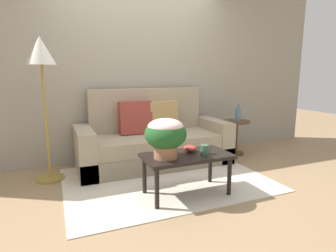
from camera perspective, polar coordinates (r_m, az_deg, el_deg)
name	(u,v)px	position (r m, az deg, el deg)	size (l,w,h in m)	color
ground_plane	(171,184)	(3.33, 0.54, -11.80)	(14.00, 14.00, 0.00)	#997A56
wall_back	(137,68)	(4.27, -6.28, 11.63)	(6.40, 0.12, 2.69)	gray
area_rug	(166,179)	(3.45, -0.43, -10.86)	(2.36, 1.73, 0.01)	beige
couch	(153,141)	(3.97, -3.13, -3.14)	(2.10, 0.86, 1.06)	gray
coffee_table	(187,160)	(2.94, 3.86, -6.86)	(0.91, 0.49, 0.44)	black
side_table	(236,131)	(4.53, 13.79, -1.00)	(0.41, 0.41, 0.54)	#4C331E
floor_lamp	(41,64)	(3.52, -24.45, 11.39)	(0.33, 0.33, 1.68)	olive
potted_plant	(166,134)	(2.74, -0.50, -1.64)	(0.42, 0.42, 0.40)	#A36B4C
coffee_mug	(205,149)	(2.94, 7.50, -4.77)	(0.13, 0.08, 0.10)	#3D664C
snack_bowl	(190,148)	(3.01, 4.55, -4.54)	(0.15, 0.15, 0.07)	#B2382D
table_vase	(238,114)	(4.48, 14.12, 2.37)	(0.09, 0.09, 0.26)	slate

